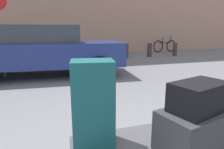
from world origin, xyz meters
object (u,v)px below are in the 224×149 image
at_px(duffel_bag_charcoal_front_left, 195,130).
at_px(suitcase_teal_center, 93,104).
at_px(bollard_kerb_mid, 150,50).
at_px(duffel_bag_black_topmost_pile, 199,97).
at_px(parked_car, 43,49).
at_px(bollard_kerb_near, 126,51).
at_px(bollard_kerb_far, 175,49).
at_px(bicycle_leaning, 165,46).

relative_size(duffel_bag_charcoal_front_left, suitcase_teal_center, 0.85).
xyz_separation_m(suitcase_teal_center, bollard_kerb_mid, (4.38, 7.22, -0.36)).
relative_size(duffel_bag_black_topmost_pile, parked_car, 0.10).
xyz_separation_m(suitcase_teal_center, bollard_kerb_near, (3.13, 7.22, -0.36)).
xyz_separation_m(duffel_bag_black_topmost_pile, bollard_kerb_far, (5.09, 7.53, -0.45)).
bearing_deg(suitcase_teal_center, bollard_kerb_near, 75.65).
height_order(duffel_bag_charcoal_front_left, parked_car, parked_car).
distance_m(bollard_kerb_mid, bollard_kerb_far, 1.47).
height_order(bicycle_leaning, bollard_kerb_far, bicycle_leaning).
bearing_deg(parked_car, bollard_kerb_far, 23.88).
bearing_deg(bollard_kerb_near, bicycle_leaning, 28.75).
height_order(bicycle_leaning, bollard_kerb_mid, bicycle_leaning).
xyz_separation_m(bicycle_leaning, bollard_kerb_mid, (-1.97, -1.77, -0.04)).
bearing_deg(bollard_kerb_near, bollard_kerb_mid, 0.00).
height_order(parked_car, bollard_kerb_mid, parked_car).
bearing_deg(bollard_kerb_mid, duffel_bag_black_topmost_pile, -115.65).
xyz_separation_m(duffel_bag_black_topmost_pile, bollard_kerb_mid, (3.62, 7.53, -0.45)).
xyz_separation_m(suitcase_teal_center, duffel_bag_black_topmost_pile, (0.76, -0.31, 0.09)).
bearing_deg(bollard_kerb_near, suitcase_teal_center, -113.45).
distance_m(duffel_bag_charcoal_front_left, bicycle_leaning, 10.85).
distance_m(duffel_bag_charcoal_front_left, duffel_bag_black_topmost_pile, 0.28).
xyz_separation_m(duffel_bag_charcoal_front_left, suitcase_teal_center, (-0.76, 0.31, 0.19)).
bearing_deg(duffel_bag_charcoal_front_left, bollard_kerb_mid, 51.24).
height_order(bicycle_leaning, bollard_kerb_near, bicycle_leaning).
height_order(duffel_bag_black_topmost_pile, bollard_kerb_near, duffel_bag_black_topmost_pile).
bearing_deg(duffel_bag_charcoal_front_left, bollard_kerb_far, 42.86).
bearing_deg(duffel_bag_charcoal_front_left, duffel_bag_black_topmost_pile, -39.68).
height_order(duffel_bag_charcoal_front_left, bicycle_leaning, bicycle_leaning).
xyz_separation_m(parked_car, bollard_kerb_mid, (4.90, 2.82, -0.43)).
distance_m(duffel_bag_black_topmost_pile, parked_car, 4.89).
height_order(bollard_kerb_near, bollard_kerb_far, same).
bearing_deg(bollard_kerb_mid, parked_car, -150.09).
bearing_deg(duffel_bag_charcoal_front_left, bicycle_leaning, 45.88).
distance_m(bicycle_leaning, bollard_kerb_near, 3.67).
height_order(suitcase_teal_center, duffel_bag_black_topmost_pile, suitcase_teal_center).
xyz_separation_m(suitcase_teal_center, bollard_kerb_far, (5.85, 7.22, -0.36)).
height_order(parked_car, bicycle_leaning, parked_car).
relative_size(bicycle_leaning, bollard_kerb_mid, 2.60).
xyz_separation_m(duffel_bag_charcoal_front_left, bollard_kerb_near, (2.37, 7.53, -0.17)).
relative_size(suitcase_teal_center, parked_car, 0.16).
bearing_deg(suitcase_teal_center, duffel_bag_black_topmost_pile, -13.40).
bearing_deg(bollard_kerb_far, parked_car, -156.12).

